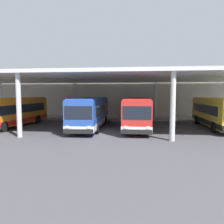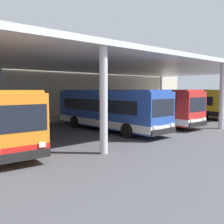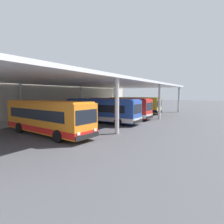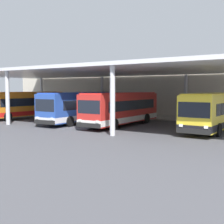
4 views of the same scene
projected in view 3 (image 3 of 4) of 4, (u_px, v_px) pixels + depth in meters
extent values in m
plane|color=#47474C|center=(125.00, 123.00, 23.80)|extent=(200.00, 200.00, 0.00)
cube|color=#A39E93|center=(64.00, 116.00, 30.18)|extent=(42.00, 4.50, 0.18)
cube|color=beige|center=(50.00, 94.00, 31.59)|extent=(48.00, 1.60, 7.50)
cube|color=silver|center=(92.00, 83.00, 26.26)|extent=(40.00, 17.00, 0.30)
cylinder|color=silver|center=(117.00, 106.00, 17.04)|extent=(0.40, 0.40, 5.25)
cylinder|color=silver|center=(21.00, 102.00, 25.75)|extent=(0.40, 0.40, 5.25)
cylinder|color=silver|center=(160.00, 102.00, 27.32)|extent=(0.40, 0.40, 5.25)
cylinder|color=silver|center=(81.00, 100.00, 36.03)|extent=(0.40, 0.40, 5.25)
cylinder|color=silver|center=(179.00, 100.00, 37.60)|extent=(0.40, 0.40, 5.25)
cylinder|color=silver|center=(114.00, 99.00, 46.30)|extent=(0.40, 0.40, 5.25)
cube|color=orange|center=(47.00, 116.00, 16.88)|extent=(3.18, 10.54, 2.70)
cube|color=red|center=(47.00, 127.00, 16.98)|extent=(3.20, 10.56, 0.50)
cube|color=black|center=(46.00, 113.00, 16.95)|extent=(3.09, 8.68, 0.90)
cube|color=black|center=(86.00, 117.00, 13.77)|extent=(2.30, 0.27, 1.10)
cube|color=black|center=(87.00, 136.00, 13.87)|extent=(2.46, 0.32, 0.36)
cube|color=orange|center=(47.00, 101.00, 16.75)|extent=(2.95, 10.11, 0.12)
cube|color=yellow|center=(86.00, 106.00, 13.71)|extent=(1.75, 0.23, 0.28)
cube|color=white|center=(79.00, 134.00, 13.12)|extent=(0.28, 0.10, 0.20)
cube|color=white|center=(95.00, 130.00, 14.56)|extent=(0.28, 0.10, 0.20)
cylinder|color=black|center=(58.00, 136.00, 14.10)|extent=(0.34, 1.02, 1.00)
cylinder|color=black|center=(81.00, 131.00, 16.05)|extent=(0.34, 1.02, 1.00)
cylinder|color=black|center=(19.00, 128.00, 17.74)|extent=(0.34, 1.02, 1.00)
cylinder|color=black|center=(42.00, 124.00, 19.69)|extent=(0.34, 1.02, 1.00)
cube|color=#284CA8|center=(102.00, 110.00, 24.05)|extent=(2.79, 10.47, 2.70)
cube|color=silver|center=(102.00, 117.00, 24.15)|extent=(2.81, 10.49, 0.50)
cube|color=black|center=(101.00, 108.00, 24.10)|extent=(2.78, 8.60, 0.90)
cube|color=black|center=(137.00, 109.00, 21.34)|extent=(2.30, 0.19, 1.10)
cube|color=black|center=(138.00, 121.00, 21.44)|extent=(2.45, 0.23, 0.36)
cube|color=#2A50B0|center=(102.00, 99.00, 23.91)|extent=(2.58, 10.05, 0.12)
cube|color=yellow|center=(137.00, 102.00, 21.27)|extent=(1.75, 0.17, 0.28)
cube|color=white|center=(135.00, 119.00, 20.64)|extent=(0.28, 0.09, 0.20)
cube|color=white|center=(141.00, 118.00, 22.17)|extent=(0.28, 0.09, 0.20)
cylinder|color=black|center=(118.00, 122.00, 21.45)|extent=(0.31, 1.01, 1.00)
cylinder|color=black|center=(127.00, 119.00, 23.53)|extent=(0.31, 1.01, 1.00)
cylinder|color=black|center=(79.00, 118.00, 24.61)|extent=(0.31, 1.01, 1.00)
cylinder|color=black|center=(91.00, 116.00, 26.69)|extent=(0.31, 1.01, 1.00)
cube|color=red|center=(118.00, 108.00, 28.28)|extent=(2.52, 10.40, 2.70)
cube|color=white|center=(118.00, 114.00, 28.38)|extent=(2.54, 10.42, 0.50)
cube|color=black|center=(117.00, 106.00, 28.33)|extent=(2.56, 8.53, 0.90)
cube|color=black|center=(149.00, 106.00, 25.45)|extent=(2.30, 0.12, 1.10)
cube|color=black|center=(150.00, 117.00, 25.55)|extent=(2.45, 0.16, 0.36)
cube|color=red|center=(118.00, 98.00, 28.14)|extent=(2.32, 9.99, 0.12)
cube|color=yellow|center=(149.00, 101.00, 25.39)|extent=(1.75, 0.12, 0.28)
cube|color=white|center=(147.00, 115.00, 24.77)|extent=(0.28, 0.08, 0.20)
cube|color=white|center=(152.00, 114.00, 26.27)|extent=(0.28, 0.08, 0.20)
cylinder|color=black|center=(133.00, 117.00, 25.63)|extent=(0.28, 1.00, 1.00)
cylinder|color=black|center=(140.00, 116.00, 27.67)|extent=(0.28, 1.00, 1.00)
cylinder|color=black|center=(99.00, 115.00, 28.93)|extent=(0.28, 1.00, 1.00)
cylinder|color=black|center=(107.00, 113.00, 30.97)|extent=(0.28, 1.00, 1.00)
cube|color=yellow|center=(134.00, 105.00, 35.98)|extent=(2.66, 10.44, 2.70)
cube|color=black|center=(134.00, 110.00, 36.08)|extent=(2.68, 10.46, 0.50)
cube|color=black|center=(133.00, 103.00, 36.03)|extent=(2.67, 8.57, 0.90)
cube|color=black|center=(159.00, 104.00, 33.08)|extent=(2.30, 0.15, 1.10)
cube|color=black|center=(159.00, 112.00, 33.18)|extent=(2.45, 0.20, 0.36)
cube|color=yellow|center=(134.00, 98.00, 35.84)|extent=(2.45, 10.02, 0.12)
cube|color=yellow|center=(159.00, 99.00, 33.01)|extent=(1.75, 0.15, 0.28)
cube|color=white|center=(158.00, 110.00, 32.40)|extent=(0.28, 0.08, 0.20)
cube|color=white|center=(161.00, 110.00, 33.89)|extent=(0.28, 0.08, 0.20)
cylinder|color=black|center=(146.00, 112.00, 33.29)|extent=(0.30, 1.00, 1.00)
cylinder|color=black|center=(151.00, 111.00, 35.31)|extent=(0.30, 1.00, 1.00)
cylinder|color=black|center=(118.00, 110.00, 36.68)|extent=(0.30, 1.00, 1.00)
cylinder|color=black|center=(124.00, 110.00, 38.70)|extent=(0.30, 1.00, 1.00)
cube|color=#4C515B|center=(49.00, 115.00, 27.71)|extent=(1.80, 0.44, 0.08)
cube|color=#4C515B|center=(48.00, 113.00, 27.80)|extent=(1.80, 0.06, 0.44)
cube|color=#2D2D33|center=(45.00, 117.00, 27.15)|extent=(0.10, 0.36, 0.45)
cube|color=#2D2D33|center=(53.00, 116.00, 28.32)|extent=(0.10, 0.36, 0.45)
cylinder|color=#33383D|center=(25.00, 117.00, 24.73)|extent=(0.48, 0.48, 0.90)
cylinder|color=black|center=(24.00, 114.00, 24.68)|extent=(0.52, 0.52, 0.08)
cylinder|color=#B2B2B7|center=(32.00, 109.00, 24.36)|extent=(0.12, 0.12, 3.20)
cube|color=#B22323|center=(32.00, 106.00, 24.31)|extent=(0.70, 0.04, 1.80)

